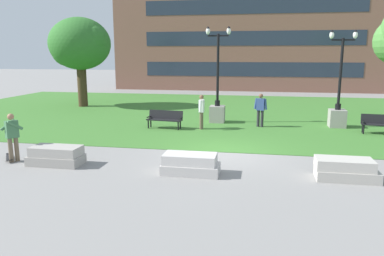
# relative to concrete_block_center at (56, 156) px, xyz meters

# --- Properties ---
(ground_plane) EXTENTS (140.00, 140.00, 0.00)m
(ground_plane) POSITION_rel_concrete_block_center_xyz_m (5.47, 2.60, -0.31)
(ground_plane) COLOR gray
(grass_lawn) EXTENTS (40.00, 20.00, 0.02)m
(grass_lawn) POSITION_rel_concrete_block_center_xyz_m (5.47, 12.60, -0.30)
(grass_lawn) COLOR #3D752D
(grass_lawn) RESTS_ON ground
(concrete_block_center) EXTENTS (1.80, 0.90, 0.64)m
(concrete_block_center) POSITION_rel_concrete_block_center_xyz_m (0.00, 0.00, 0.00)
(concrete_block_center) COLOR #9E9991
(concrete_block_center) RESTS_ON ground
(concrete_block_left) EXTENTS (1.80, 0.90, 0.64)m
(concrete_block_left) POSITION_rel_concrete_block_center_xyz_m (4.69, -0.16, 0.00)
(concrete_block_left) COLOR #BCB7B2
(concrete_block_left) RESTS_ON ground
(concrete_block_right) EXTENTS (1.82, 0.90, 0.64)m
(concrete_block_right) POSITION_rel_concrete_block_center_xyz_m (9.38, 0.13, 0.00)
(concrete_block_right) COLOR #B2ADA3
(concrete_block_right) RESTS_ON ground
(person_skateboarder) EXTENTS (0.70, 0.52, 1.71)m
(person_skateboarder) POSITION_rel_concrete_block_center_xyz_m (-1.65, 0.07, 0.67)
(person_skateboarder) COLOR brown
(person_skateboarder) RESTS_ON ground
(skateboard) EXTENTS (0.77, 0.94, 0.14)m
(skateboard) POSITION_rel_concrete_block_center_xyz_m (-1.96, 0.22, -0.22)
(skateboard) COLOR black
(skateboard) RESTS_ON ground
(park_bench_near_left) EXTENTS (1.84, 0.71, 0.90)m
(park_bench_near_left) POSITION_rel_concrete_block_center_xyz_m (12.45, 7.23, 0.23)
(park_bench_near_left) COLOR black
(park_bench_near_left) RESTS_ON grass_lawn
(park_bench_near_right) EXTENTS (1.85, 0.74, 0.90)m
(park_bench_near_right) POSITION_rel_concrete_block_center_xyz_m (2.11, 6.73, 0.23)
(park_bench_near_right) COLOR black
(park_bench_near_right) RESTS_ON grass_lawn
(lamp_post_right) EXTENTS (1.32, 0.80, 4.87)m
(lamp_post_right) POSITION_rel_concrete_block_center_xyz_m (10.72, 8.64, 0.71)
(lamp_post_right) COLOR gray
(lamp_post_right) RESTS_ON grass_lawn
(lamp_post_left) EXTENTS (1.32, 0.80, 5.14)m
(lamp_post_left) POSITION_rel_concrete_block_center_xyz_m (4.51, 8.92, 0.75)
(lamp_post_left) COLOR gray
(lamp_post_left) RESTS_ON grass_lawn
(tree_near_right) EXTENTS (4.45, 4.24, 6.19)m
(tree_near_right) POSITION_rel_concrete_block_center_xyz_m (-5.73, 13.56, 4.02)
(tree_near_right) COLOR #42301E
(tree_near_right) RESTS_ON grass_lawn
(person_bystander_near_lawn) EXTENTS (0.25, 0.89, 1.71)m
(person_bystander_near_lawn) POSITION_rel_concrete_block_center_xyz_m (3.94, 6.90, 0.68)
(person_bystander_near_lawn) COLOR brown
(person_bystander_near_lawn) RESTS_ON grass_lawn
(person_bystander_far_lawn) EXTENTS (0.69, 0.33, 1.71)m
(person_bystander_far_lawn) POSITION_rel_concrete_block_center_xyz_m (6.83, 7.99, 0.68)
(person_bystander_far_lawn) COLOR #28282D
(person_bystander_far_lawn) RESTS_ON grass_lawn
(building_facade_distant) EXTENTS (28.27, 1.03, 11.65)m
(building_facade_distant) POSITION_rel_concrete_block_center_xyz_m (5.77, 27.09, 5.51)
(building_facade_distant) COLOR brown
(building_facade_distant) RESTS_ON ground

